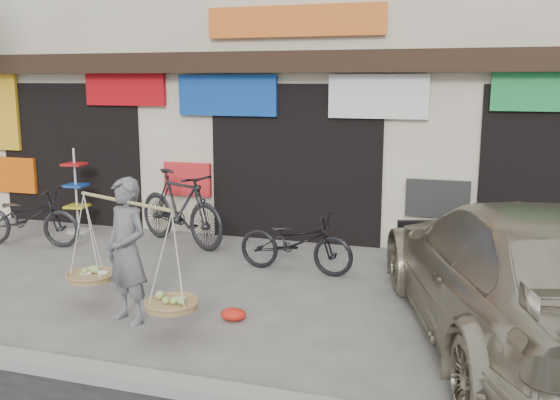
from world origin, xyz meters
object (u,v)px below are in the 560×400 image
(street_vendor, at_px, (127,256))
(bike_2, at_px, (296,242))
(bike_1, at_px, (180,208))
(suv, at_px, (522,275))
(bike_0, at_px, (27,217))
(display_rack, at_px, (77,199))

(street_vendor, xyz_separation_m, bike_2, (1.29, 2.42, -0.33))
(bike_1, height_order, bike_2, bike_1)
(street_vendor, bearing_deg, suv, 31.13)
(bike_0, xyz_separation_m, bike_1, (2.43, 0.87, 0.15))
(bike_0, bearing_deg, display_rack, -21.29)
(street_vendor, relative_size, bike_2, 1.14)
(bike_1, bearing_deg, street_vendor, -138.28)
(suv, bearing_deg, bike_2, -47.50)
(bike_2, bearing_deg, suv, -117.00)
(bike_0, xyz_separation_m, display_rack, (0.22, 1.07, 0.13))
(suv, xyz_separation_m, display_rack, (-7.46, 2.83, -0.15))
(street_vendor, bearing_deg, bike_1, 128.92)
(bike_1, height_order, suv, suv)
(bike_0, relative_size, display_rack, 1.20)
(bike_1, distance_m, display_rack, 2.21)
(street_vendor, relative_size, display_rack, 1.26)
(bike_1, relative_size, display_rack, 1.37)
(street_vendor, height_order, suv, street_vendor)
(display_rack, bearing_deg, suv, -20.78)
(street_vendor, distance_m, bike_2, 2.76)
(bike_1, xyz_separation_m, suv, (5.25, -2.63, 0.14))
(display_rack, bearing_deg, bike_1, -5.21)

